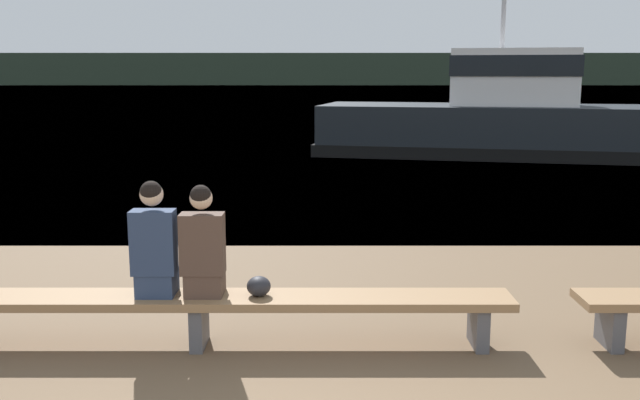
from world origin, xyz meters
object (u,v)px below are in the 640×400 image
at_px(person_left, 155,245).
at_px(shopping_bag, 259,286).
at_px(bench_main, 199,305).
at_px(person_right, 204,247).
at_px(tugboat_red, 498,122).

bearing_deg(person_left, shopping_bag, 0.14).
xyz_separation_m(bench_main, shopping_bag, (0.56, 0.00, 0.18)).
distance_m(person_right, shopping_bag, 0.62).
bearing_deg(person_left, tugboat_red, 65.87).
relative_size(bench_main, shopping_bag, 25.20).
height_order(person_right, tugboat_red, tugboat_red).
relative_size(person_left, shopping_bag, 4.68).
relative_size(bench_main, person_right, 5.57).
relative_size(person_right, shopping_bag, 4.53).
height_order(bench_main, person_right, person_right).
distance_m(bench_main, person_right, 0.55).
relative_size(person_right, tugboat_red, 0.09).
relative_size(person_left, person_right, 1.03).
bearing_deg(bench_main, person_right, 0.35).
bearing_deg(shopping_bag, person_right, -179.84).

